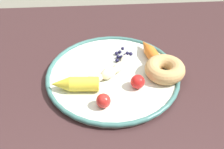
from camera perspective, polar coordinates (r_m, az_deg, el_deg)
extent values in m
cube|color=#3A2324|center=(0.78, -2.97, -3.23)|extent=(1.08, 0.90, 0.03)
cube|color=#39252B|center=(1.39, 17.17, -1.76)|extent=(0.05, 0.05, 0.70)
cylinder|color=silver|center=(0.79, 0.00, -0.33)|extent=(0.35, 0.35, 0.01)
torus|color=#3D706A|center=(0.78, 0.00, 0.00)|extent=(0.36, 0.36, 0.01)
ellipsoid|color=beige|center=(0.75, -6.45, -1.26)|extent=(0.05, 0.02, 0.02)
ellipsoid|color=beige|center=(0.75, -3.54, -0.80)|extent=(0.05, 0.04, 0.02)
ellipsoid|color=beige|center=(0.76, -0.92, 0.24)|extent=(0.06, 0.05, 0.03)
ellipsoid|color=beige|center=(0.79, 1.08, 1.40)|extent=(0.05, 0.05, 0.02)
ellipsoid|color=beige|center=(0.82, 2.24, 2.81)|extent=(0.03, 0.05, 0.02)
cylinder|color=orange|center=(0.82, 8.14, 3.21)|extent=(0.05, 0.08, 0.03)
cone|color=orange|center=(0.86, 6.49, 5.56)|extent=(0.04, 0.06, 0.03)
cylinder|color=yellow|center=(0.73, -5.54, -1.86)|extent=(0.07, 0.04, 0.04)
cone|color=yellow|center=(0.74, -10.17, -1.86)|extent=(0.05, 0.04, 0.04)
torus|color=tan|center=(0.78, 10.09, 1.01)|extent=(0.15, 0.15, 0.04)
sphere|color=#191638|center=(0.85, 1.39, 4.42)|extent=(0.01, 0.01, 0.01)
sphere|color=#191638|center=(0.84, 2.47, 3.79)|extent=(0.01, 0.01, 0.01)
sphere|color=#191638|center=(0.85, 0.74, 4.14)|extent=(0.01, 0.01, 0.01)
sphere|color=#191638|center=(0.83, 1.74, 3.42)|extent=(0.01, 0.01, 0.01)
sphere|color=#191638|center=(0.83, 1.06, 3.47)|extent=(0.01, 0.01, 0.01)
sphere|color=#191638|center=(0.85, 2.86, 4.16)|extent=(0.01, 0.01, 0.01)
sphere|color=#191638|center=(0.82, 1.73, 2.60)|extent=(0.01, 0.01, 0.01)
sphere|color=#191638|center=(0.82, 0.84, 2.75)|extent=(0.01, 0.01, 0.01)
sphere|color=#191638|center=(0.83, 3.52, 4.02)|extent=(0.01, 0.01, 0.01)
sphere|color=#191638|center=(0.85, 1.94, 5.06)|extent=(0.01, 0.01, 0.01)
sphere|color=red|center=(0.74, 4.85, -1.41)|extent=(0.04, 0.04, 0.04)
sphere|color=red|center=(0.69, -1.85, -5.12)|extent=(0.03, 0.03, 0.03)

